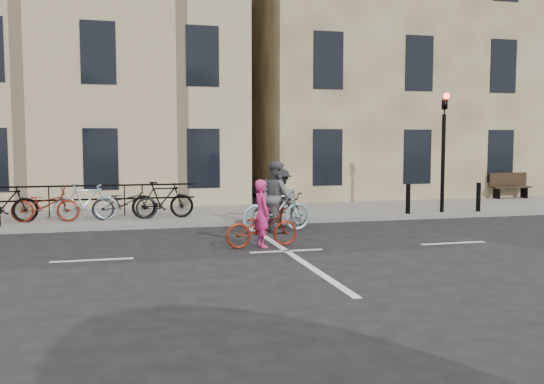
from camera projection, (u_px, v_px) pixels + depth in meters
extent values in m
plane|color=black|center=(286.00, 251.00, 12.97)|extent=(120.00, 120.00, 0.00)
cube|color=slate|center=(100.00, 218.00, 17.78)|extent=(46.00, 4.00, 0.15)
cube|color=#836E4F|center=(402.00, 55.00, 27.20)|extent=(14.00, 10.00, 12.00)
cylinder|color=black|center=(443.00, 164.00, 18.55)|extent=(0.12, 0.12, 3.00)
imported|color=black|center=(445.00, 99.00, 18.38)|extent=(0.15, 0.18, 0.90)
sphere|color=#FF0C05|center=(447.00, 96.00, 18.26)|extent=(0.18, 0.18, 0.18)
cylinder|color=black|center=(408.00, 199.00, 18.25)|extent=(0.14, 0.14, 0.90)
cylinder|color=black|center=(478.00, 197.00, 18.84)|extent=(0.14, 0.14, 0.90)
cube|color=black|center=(497.00, 193.00, 22.88)|extent=(0.06, 0.38, 0.40)
cube|color=black|center=(524.00, 193.00, 23.17)|extent=(0.06, 0.38, 0.40)
cube|color=black|center=(511.00, 187.00, 23.01)|extent=(1.60, 0.40, 0.06)
cube|color=black|center=(508.00, 179.00, 23.16)|extent=(1.60, 0.06, 0.50)
cube|color=black|center=(68.00, 201.00, 17.42)|extent=(7.25, 0.04, 0.95)
imported|color=black|center=(4.00, 204.00, 16.16)|extent=(1.75, 0.49, 1.05)
imported|color=maroon|center=(45.00, 205.00, 16.42)|extent=(1.80, 0.63, 0.95)
imported|color=#8EAFBA|center=(86.00, 202.00, 16.67)|extent=(1.75, 0.49, 1.05)
imported|color=black|center=(125.00, 203.00, 16.94)|extent=(1.80, 0.63, 0.95)
imported|color=black|center=(163.00, 200.00, 17.19)|extent=(1.75, 0.49, 1.05)
imported|color=maroon|center=(262.00, 227.00, 13.46)|extent=(1.76, 0.83, 0.89)
imported|color=#DD2774|center=(262.00, 213.00, 13.43)|extent=(0.44, 0.60, 1.51)
imported|color=#8EAFBA|center=(277.00, 210.00, 15.66)|extent=(1.96, 0.80, 1.15)
imported|color=#545459|center=(277.00, 196.00, 15.63)|extent=(0.82, 0.98, 1.84)
imported|color=black|center=(281.00, 210.00, 16.48)|extent=(1.90, 1.08, 0.95)
imported|color=black|center=(281.00, 198.00, 16.46)|extent=(0.85, 1.16, 1.60)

